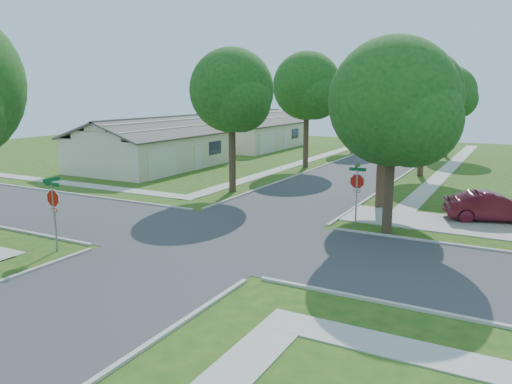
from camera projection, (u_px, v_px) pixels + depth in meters
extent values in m
plane|color=#244813|center=(219.00, 237.00, 21.89)|extent=(100.00, 100.00, 0.00)
cube|color=#333335|center=(219.00, 237.00, 21.89)|extent=(7.00, 100.00, 0.02)
cube|color=#9E9B91|center=(449.00, 168.00, 41.51)|extent=(1.20, 40.00, 0.04)
cube|color=#9E9B91|center=(312.00, 159.00, 47.17)|extent=(1.20, 40.00, 0.04)
cube|color=#9E9B91|center=(434.00, 222.00, 24.35)|extent=(8.80, 3.60, 0.05)
cube|color=gray|center=(55.00, 218.00, 19.75)|extent=(0.06, 0.06, 2.70)
cylinder|color=white|center=(53.00, 199.00, 19.59)|extent=(1.05, 0.02, 1.05)
cylinder|color=#B1140C|center=(53.00, 199.00, 19.59)|extent=(0.90, 0.03, 0.90)
cube|color=#B1140C|center=(54.00, 210.00, 19.69)|extent=(0.34, 0.03, 0.12)
cube|color=white|center=(54.00, 210.00, 19.69)|extent=(0.30, 0.03, 0.08)
cube|color=#0C5426|center=(52.00, 184.00, 19.48)|extent=(0.80, 0.02, 0.16)
cube|color=#0C5426|center=(52.00, 180.00, 19.45)|extent=(0.02, 0.80, 0.16)
cube|color=gray|center=(356.00, 198.00, 23.50)|extent=(0.06, 0.06, 2.70)
cylinder|color=white|center=(357.00, 181.00, 23.35)|extent=(1.05, 0.02, 1.05)
cylinder|color=#B1140C|center=(357.00, 181.00, 23.35)|extent=(0.90, 0.03, 0.90)
cube|color=#B1140C|center=(357.00, 191.00, 23.44)|extent=(0.34, 0.03, 0.12)
cube|color=white|center=(357.00, 191.00, 23.44)|extent=(0.30, 0.03, 0.08)
cube|color=#0C5426|center=(358.00, 169.00, 23.23)|extent=(0.80, 0.02, 0.16)
cube|color=#0C5426|center=(358.00, 166.00, 23.20)|extent=(0.02, 0.80, 0.16)
cylinder|color=#38281C|center=(381.00, 172.00, 27.09)|extent=(0.44, 0.44, 3.95)
sphere|color=#114515|center=(384.00, 99.00, 26.32)|extent=(4.80, 4.80, 4.80)
sphere|color=#114515|center=(398.00, 111.00, 25.64)|extent=(3.46, 3.46, 3.46)
sphere|color=#114515|center=(373.00, 108.00, 27.27)|extent=(3.26, 3.26, 3.26)
cylinder|color=#38281C|center=(422.00, 148.00, 37.42)|extent=(0.44, 0.44, 4.30)
sphere|color=#114515|center=(426.00, 88.00, 36.56)|extent=(5.40, 5.40, 5.40)
sphere|color=#114515|center=(437.00, 98.00, 35.79)|extent=(3.89, 3.89, 3.89)
sphere|color=#114515|center=(416.00, 96.00, 37.63)|extent=(3.67, 3.67, 3.67)
cylinder|color=#38281C|center=(446.00, 135.00, 48.66)|extent=(0.44, 0.44, 4.20)
sphere|color=#114515|center=(450.00, 92.00, 47.84)|extent=(5.00, 5.00, 5.00)
sphere|color=#114515|center=(458.00, 99.00, 47.13)|extent=(3.60, 3.60, 3.60)
sphere|color=#114515|center=(442.00, 98.00, 48.83)|extent=(3.40, 3.40, 3.40)
cylinder|color=#38281C|center=(232.00, 159.00, 31.43)|extent=(0.44, 0.44, 4.25)
sphere|color=#114515|center=(232.00, 90.00, 30.59)|extent=(5.20, 5.20, 5.20)
sphere|color=#114515|center=(240.00, 101.00, 29.85)|extent=(3.74, 3.74, 3.74)
sphere|color=#114515|center=(226.00, 99.00, 31.62)|extent=(3.54, 3.54, 3.54)
cylinder|color=#38281C|center=(306.00, 141.00, 41.77)|extent=(0.44, 0.44, 4.44)
sphere|color=#114515|center=(307.00, 86.00, 40.88)|extent=(5.60, 5.60, 5.60)
sphere|color=#114515|center=(315.00, 94.00, 40.08)|extent=(4.03, 4.03, 4.03)
sphere|color=#114515|center=(301.00, 93.00, 41.98)|extent=(3.81, 3.81, 3.81)
cylinder|color=#38281C|center=(353.00, 133.00, 53.05)|extent=(0.44, 0.44, 3.90)
sphere|color=#114515|center=(354.00, 97.00, 52.30)|extent=(4.60, 4.60, 4.60)
sphere|color=#114515|center=(360.00, 103.00, 51.65)|extent=(3.31, 3.31, 3.31)
sphere|color=#114515|center=(350.00, 101.00, 53.21)|extent=(3.13, 3.13, 3.13)
cylinder|color=#38281C|center=(388.00, 194.00, 22.25)|extent=(0.44, 0.44, 3.54)
sphere|color=#114515|center=(393.00, 101.00, 21.44)|extent=(5.60, 5.60, 5.60)
sphere|color=#114515|center=(413.00, 119.00, 20.64)|extent=(4.03, 4.03, 4.03)
sphere|color=#114515|center=(378.00, 114.00, 22.55)|extent=(3.81, 3.81, 3.81)
cube|color=beige|center=(154.00, 151.00, 42.00)|extent=(8.00, 13.00, 2.80)
cube|color=#433E3A|center=(172.00, 127.00, 40.67)|extent=(4.42, 13.60, 1.56)
cube|color=#433E3A|center=(135.00, 126.00, 42.52)|extent=(4.42, 13.60, 1.56)
cube|color=silver|center=(163.00, 163.00, 36.82)|extent=(0.06, 3.20, 2.20)
cube|color=silver|center=(198.00, 157.00, 40.77)|extent=(0.06, 0.90, 2.00)
cube|color=#1E2633|center=(215.00, 148.00, 42.91)|extent=(0.06, 1.80, 1.10)
cube|color=beige|center=(251.00, 135.00, 56.68)|extent=(8.00, 13.00, 2.80)
cube|color=#433E3A|center=(267.00, 118.00, 55.35)|extent=(4.42, 13.60, 1.56)
cube|color=#433E3A|center=(236.00, 117.00, 57.20)|extent=(4.42, 13.60, 1.56)
cube|color=silver|center=(267.00, 143.00, 51.50)|extent=(0.06, 3.20, 2.20)
cube|color=silver|center=(286.00, 140.00, 55.45)|extent=(0.06, 0.90, 2.00)
cube|color=#1E2633|center=(295.00, 133.00, 57.58)|extent=(0.06, 1.80, 1.10)
imported|color=#4A0F1B|center=(492.00, 207.00, 24.46)|extent=(4.66, 2.84, 1.45)
imported|color=black|center=(403.00, 151.00, 48.33)|extent=(1.74, 3.96, 1.33)
imported|color=black|center=(409.00, 138.00, 61.71)|extent=(1.90, 4.49, 1.29)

